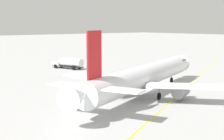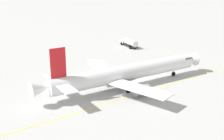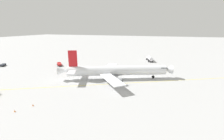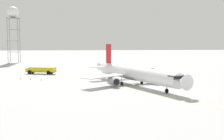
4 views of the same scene
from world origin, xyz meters
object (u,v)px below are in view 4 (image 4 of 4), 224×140
Objects in this scene: fire_tender_truck at (41,70)px; safety_cone_mid at (30,79)px; radar_tower at (13,15)px; safety_cone_far at (20,78)px; baggage_truck_truck at (116,65)px; airliner_main at (134,74)px; safety_cone_near at (41,79)px; ops_pickup_truck at (149,70)px.

safety_cone_mid is at bearing 102.18° from fire_tender_truck.
radar_tower is 80.62m from safety_cone_far.
safety_cone_mid is (31.49, 45.39, -0.43)m from baggage_truck_truck.
fire_tender_truck is (29.25, -32.55, -1.67)m from airliner_main.
radar_tower is 54.98× the size of safety_cone_near.
airliner_main reaches higher than ops_pickup_truck.
ops_pickup_truck is at bearing 139.66° from airliner_main.
baggage_truck_truck is at bearing 149.40° from radar_tower.
radar_tower reaches higher than fire_tender_truck.
safety_cone_mid is (30.52, -15.46, -2.93)m from airliner_main.
ops_pickup_truck is 9.62× the size of safety_cone_mid.
safety_cone_far is at bearing 89.33° from fire_tender_truck.
safety_cone_mid and safety_cone_far have the same top height.
ops_pickup_truck is 0.47× the size of fire_tender_truck.
airliner_main is at bearing 60.53° from baggage_truck_truck.
ops_pickup_truck is 9.62× the size of safety_cone_near.
ops_pickup_truck reaches higher than safety_cone_far.
radar_tower is at bearing -172.92° from airliner_main.
safety_cone_far is at bearing -27.45° from safety_cone_mid.
fire_tender_truck is at bearing 110.40° from radar_tower.
ops_pickup_truck is 9.62× the size of safety_cone_far.
radar_tower is 85.74m from safety_cone_near.
baggage_truck_truck reaches higher than safety_cone_mid.
ops_pickup_truck is (-11.23, -34.12, -2.40)m from airliner_main.
ops_pickup_truck is at bearing -159.53° from safety_cone_far.
ops_pickup_truck reaches higher than safety_cone_mid.
radar_tower is at bearing 95.17° from ops_pickup_truck.
baggage_truck_truck is 0.35× the size of fire_tender_truck.
radar_tower is (62.49, -57.61, 25.03)m from ops_pickup_truck.
airliner_main is 7.83× the size of ops_pickup_truck.
safety_cone_near is at bearing 166.13° from ops_pickup_truck.
safety_cone_near and safety_cone_mid have the same top height.
airliner_main reaches higher than fire_tender_truck.
safety_cone_far is (45.19, 16.87, -0.53)m from ops_pickup_truck.
safety_cone_far is (3.44, -1.79, 0.00)m from safety_cone_mid.
safety_cone_near is at bearing 107.30° from radar_tower.
safety_cone_mid is at bearing 161.93° from ops_pickup_truck.
baggage_truck_truck is 41.41m from fire_tender_truck.
safety_cone_mid is (41.75, 18.65, -0.53)m from ops_pickup_truck.
fire_tender_truck is at bearing 140.07° from ops_pickup_truck.
safety_cone_far is at bearing 158.32° from ops_pickup_truck.
safety_cone_near is at bearing 152.55° from safety_cone_mid.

